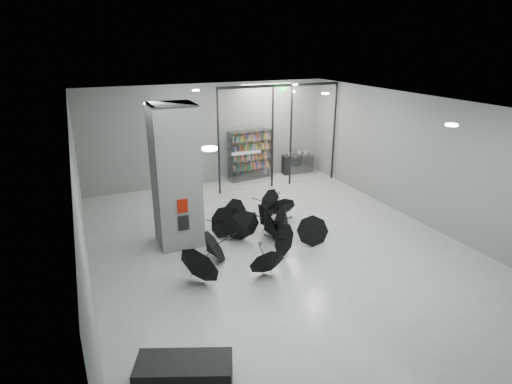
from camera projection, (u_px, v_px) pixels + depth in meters
name	position (u px, v px, depth m)	size (l,w,h in m)	color
room	(290.00, 155.00, 10.70)	(14.00, 14.02, 4.01)	gray
column	(176.00, 176.00, 11.79)	(1.20, 1.20, 4.00)	slate
fire_cabinet	(183.00, 206.00, 11.47)	(0.28, 0.04, 0.38)	#A50A07
info_panel	(184.00, 223.00, 11.64)	(0.30, 0.03, 0.42)	black
exit_sign	(283.00, 90.00, 15.85)	(0.30, 0.06, 0.15)	#0CE533
glass_partition	(279.00, 132.00, 16.57)	(5.06, 0.08, 4.00)	silver
bench	(184.00, 374.00, 7.18)	(1.61, 0.69, 0.52)	black
bookshelf	(251.00, 155.00, 17.78)	(1.88, 0.38, 2.07)	black
shop_counter	(297.00, 164.00, 18.84)	(1.37, 0.55, 0.82)	black
umbrella_cluster	(255.00, 233.00, 12.30)	(5.04, 4.52, 1.28)	black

